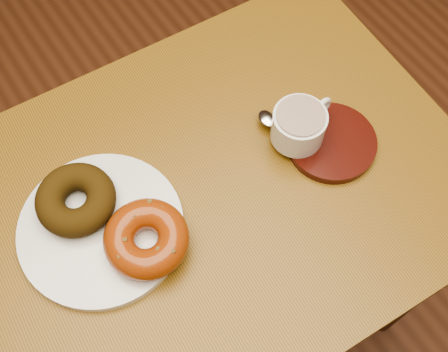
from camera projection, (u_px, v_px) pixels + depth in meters
cafe_table at (214, 219)px, 0.93m from camera, size 0.80×0.62×0.72m
donut_plate at (101, 228)px, 0.79m from camera, size 0.29×0.29×0.01m
donut_cinnamon at (76, 200)px, 0.78m from camera, size 0.14×0.14×0.04m
donut_caramel at (146, 239)px, 0.75m from camera, size 0.13×0.13×0.04m
saucer at (331, 142)px, 0.85m from camera, size 0.17×0.17×0.01m
coffee_cup at (299, 125)px, 0.83m from camera, size 0.11×0.08×0.06m
teaspoon at (272, 122)px, 0.86m from camera, size 0.04×0.10×0.01m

